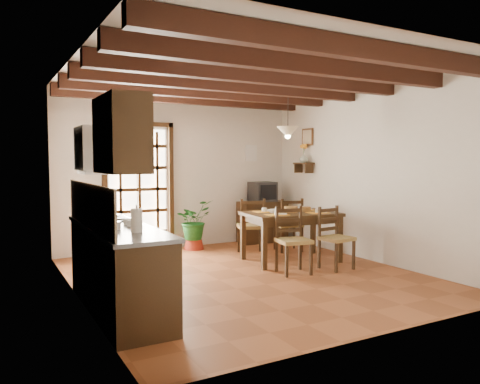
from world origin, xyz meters
TOP-DOWN VIEW (x-y plane):
  - ground_plane at (0.00, 0.00)m, footprint 5.00×5.00m
  - room_shell at (0.00, 0.00)m, footprint 4.52×5.02m
  - ceiling_beams at (0.00, 0.00)m, footprint 4.50×4.34m
  - french_door at (-0.80, 2.45)m, footprint 1.26×0.11m
  - kitchen_counter at (-1.96, -0.60)m, footprint 0.64×2.25m
  - upper_cabinet at (-2.08, -1.30)m, footprint 0.35×0.80m
  - range_hood at (-2.05, -0.05)m, footprint 0.38×0.60m
  - counter_items at (-1.95, -0.51)m, footprint 0.50×1.43m
  - dining_table at (1.10, 0.53)m, footprint 1.54×1.08m
  - chair_near_left at (0.66, -0.16)m, footprint 0.51×0.49m
  - chair_near_right at (1.37, -0.25)m, footprint 0.47×0.45m
  - chair_far_left at (0.82, 1.30)m, footprint 0.57×0.56m
  - chair_far_right at (1.54, 1.22)m, footprint 0.52×0.50m
  - table_setting at (1.10, 0.53)m, footprint 1.05×0.70m
  - table_bowl at (0.85, 0.61)m, footprint 0.27×0.27m
  - sideboard at (1.61, 2.23)m, footprint 0.95×0.44m
  - crt_tv at (1.61, 2.22)m, footprint 0.46×0.43m
  - fuse_box at (1.50, 2.48)m, footprint 0.25×0.03m
  - plant_pot at (0.12, 2.17)m, footprint 0.36×0.36m
  - potted_plant at (0.12, 2.17)m, footprint 2.09×1.98m
  - wall_shelf at (2.14, 1.60)m, footprint 0.20×0.42m
  - shelf_vase at (2.14, 1.60)m, footprint 0.15×0.15m
  - shelf_flowers at (2.14, 1.60)m, footprint 0.14×0.14m
  - framed_picture at (2.22, 1.60)m, footprint 0.03×0.32m
  - pendant_lamp at (1.10, 0.63)m, footprint 0.36×0.36m

SIDE VIEW (x-z plane):
  - ground_plane at x=0.00m, z-range 0.00..0.00m
  - plant_pot at x=0.12m, z-range 0.00..0.22m
  - chair_near_right at x=1.37m, z-range -0.17..0.75m
  - chair_far_right at x=1.54m, z-range -0.18..0.77m
  - chair_near_left at x=0.66m, z-range -0.18..0.77m
  - chair_far_left at x=0.82m, z-range -0.18..0.79m
  - sideboard at x=1.61m, z-range 0.00..0.80m
  - kitchen_counter at x=-1.96m, z-range -0.22..1.16m
  - potted_plant at x=0.12m, z-range -0.35..1.49m
  - dining_table at x=1.10m, z-range 0.29..1.07m
  - table_bowl at x=0.85m, z-range 0.78..0.84m
  - table_setting at x=1.10m, z-range 0.79..0.89m
  - counter_items at x=-1.95m, z-range 0.83..1.08m
  - crt_tv at x=1.61m, z-range 0.80..1.19m
  - french_door at x=-0.80m, z-range 0.02..2.34m
  - wall_shelf at x=2.14m, z-range 1.41..1.61m
  - shelf_vase at x=2.14m, z-range 1.57..1.73m
  - range_hood at x=-2.05m, z-range 1.46..2.00m
  - fuse_box at x=1.50m, z-range 1.59..1.91m
  - room_shell at x=0.00m, z-range 0.41..3.22m
  - upper_cabinet at x=-2.08m, z-range 1.50..2.20m
  - shelf_flowers at x=2.14m, z-range 1.68..2.04m
  - framed_picture at x=2.22m, z-range 1.89..2.21m
  - pendant_lamp at x=1.10m, z-range 1.66..2.50m
  - ceiling_beams at x=0.00m, z-range 2.59..2.79m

